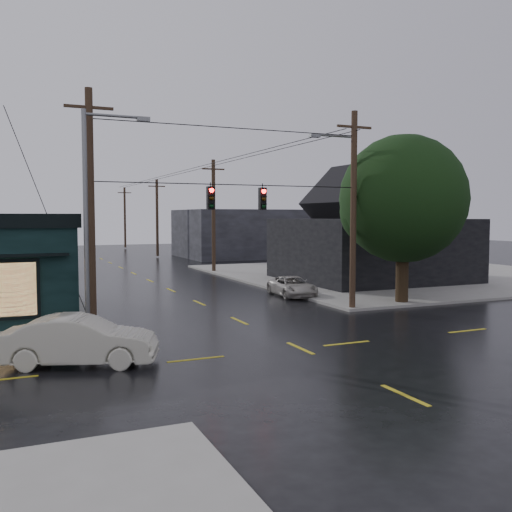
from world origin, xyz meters
name	(u,v)px	position (x,y,z in m)	size (l,w,h in m)	color
ground_plane	(300,348)	(0.00, 0.00, 0.00)	(160.00, 160.00, 0.00)	black
sidewalk_ne	(400,274)	(20.00, 20.00, 0.07)	(28.00, 28.00, 0.15)	gray
ne_building	(372,221)	(15.00, 17.00, 4.47)	(12.60, 11.60, 8.75)	black
corner_tree	(403,199)	(10.08, 7.07, 5.77)	(6.97, 6.97, 9.13)	black
utility_pole_nw	(93,330)	(-6.50, 6.50, 0.00)	(2.00, 0.32, 10.15)	black
utility_pole_ne	(352,310)	(6.50, 6.50, 0.00)	(2.00, 0.32, 10.15)	black
utility_pole_far_a	(214,272)	(6.50, 28.00, 0.00)	(2.00, 0.32, 9.65)	black
utility_pole_far_b	(158,257)	(6.50, 48.00, 0.00)	(2.00, 0.32, 9.15)	black
utility_pole_far_c	(125,248)	(6.50, 68.00, 0.00)	(2.00, 0.32, 9.15)	black
span_signal_assembly	(237,198)	(0.10, 6.50, 5.70)	(13.00, 0.48, 1.23)	black
streetlight_nw	(88,334)	(-6.80, 5.80, 0.00)	(5.40, 0.30, 9.15)	slate
streetlight_ne	(353,307)	(7.00, 7.20, 0.00)	(5.40, 0.30, 9.15)	slate
bg_building_east	(241,233)	(16.00, 45.00, 2.80)	(14.00, 12.00, 5.60)	black
sedan_cream	(80,341)	(-7.68, 0.76, 0.81)	(1.72, 4.92, 1.62)	beige
suv_silver	(292,286)	(6.00, 12.28, 0.60)	(1.98, 4.29, 1.19)	#AAA49D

